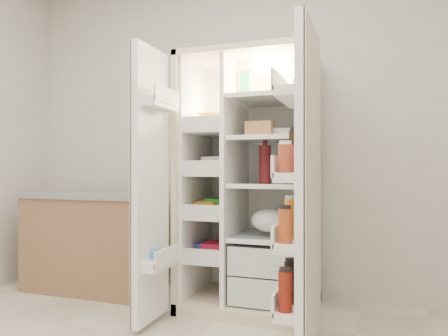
% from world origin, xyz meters
% --- Properties ---
extents(wall_back, '(4.00, 0.02, 2.70)m').
position_xyz_m(wall_back, '(0.00, 2.00, 1.35)').
color(wall_back, silver).
rests_on(wall_back, floor).
extents(refrigerator, '(0.92, 0.70, 1.80)m').
position_xyz_m(refrigerator, '(0.17, 1.65, 0.74)').
color(refrigerator, beige).
rests_on(refrigerator, floor).
extents(freezer_door, '(0.15, 0.40, 1.72)m').
position_xyz_m(freezer_door, '(-0.35, 1.05, 0.89)').
color(freezer_door, white).
rests_on(freezer_door, floor).
extents(fridge_door, '(0.17, 0.58, 1.72)m').
position_xyz_m(fridge_door, '(0.63, 0.96, 0.87)').
color(fridge_door, white).
rests_on(fridge_door, floor).
extents(kitchen_counter, '(1.09, 0.58, 0.79)m').
position_xyz_m(kitchen_counter, '(-1.19, 1.62, 0.40)').
color(kitchen_counter, '#8C6246').
rests_on(kitchen_counter, floor).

